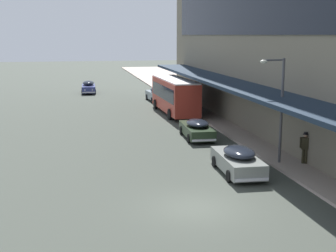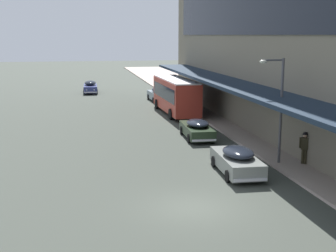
{
  "view_description": "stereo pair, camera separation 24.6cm",
  "coord_description": "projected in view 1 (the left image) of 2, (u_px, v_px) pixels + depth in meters",
  "views": [
    {
      "loc": [
        -5.13,
        -18.95,
        7.5
      ],
      "look_at": [
        1.2,
        12.13,
        1.31
      ],
      "focal_mm": 50.0,
      "sensor_mm": 36.0,
      "label": 1
    },
    {
      "loc": [
        -4.89,
        -19.0,
        7.5
      ],
      "look_at": [
        1.2,
        12.13,
        1.31
      ],
      "focal_mm": 50.0,
      "sensor_mm": 36.0,
      "label": 2
    }
  ],
  "objects": [
    {
      "name": "ground",
      "position": [
        196.0,
        207.0,
        20.66
      ],
      "size": [
        240.0,
        240.0,
        0.0
      ],
      "primitive_type": "plane",
      "color": "#40463E"
    },
    {
      "name": "sedan_far_back",
      "position": [
        238.0,
        160.0,
        25.57
      ],
      "size": [
        2.1,
        4.94,
        1.54
      ],
      "color": "gray",
      "rests_on": "ground"
    },
    {
      "name": "sedan_trailing_near",
      "position": [
        157.0,
        94.0,
        53.68
      ],
      "size": [
        2.14,
        4.86,
        1.62
      ],
      "color": "gray",
      "rests_on": "ground"
    },
    {
      "name": "street_lamp",
      "position": [
        279.0,
        102.0,
        26.72
      ],
      "size": [
        1.5,
        0.28,
        6.06
      ],
      "color": "#4C4C51",
      "rests_on": "sidewalk_kerb"
    },
    {
      "name": "transit_bus_kerbside_front",
      "position": [
        175.0,
        94.0,
        44.85
      ],
      "size": [
        2.87,
        9.93,
        3.37
      ],
      "color": "#AA3326",
      "rests_on": "ground"
    },
    {
      "name": "pedestrian_at_kerb",
      "position": [
        305.0,
        146.0,
        27.0
      ],
      "size": [
        0.54,
        0.42,
        1.86
      ],
      "color": "#2E2B1B",
      "rests_on": "sidewalk_kerb"
    },
    {
      "name": "sedan_oncoming_rear",
      "position": [
        197.0,
        129.0,
        34.37
      ],
      "size": [
        2.07,
        5.0,
        1.43
      ],
      "color": "#24341F",
      "rests_on": "ground"
    },
    {
      "name": "sedan_second_mid",
      "position": [
        88.0,
        87.0,
        61.33
      ],
      "size": [
        1.92,
        5.04,
        1.59
      ],
      "color": "navy",
      "rests_on": "ground"
    }
  ]
}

